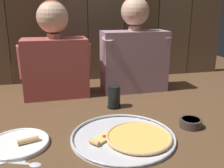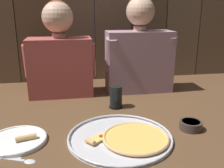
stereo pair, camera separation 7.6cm
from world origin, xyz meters
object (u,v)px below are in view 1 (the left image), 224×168
(diner_left, at_px, (55,54))
(diner_right, at_px, (134,49))
(dinner_plate, at_px, (18,143))
(drinking_glass, at_px, (114,97))
(pizza_tray, at_px, (129,137))
(dipping_bowl, at_px, (191,123))

(diner_left, distance_m, diner_right, 0.50)
(dinner_plate, height_order, drinking_glass, drinking_glass)
(pizza_tray, relative_size, diner_left, 0.77)
(drinking_glass, xyz_separation_m, dipping_bowl, (0.28, -0.32, -0.04))
(dinner_plate, height_order, dipping_bowl, dipping_bowl)
(pizza_tray, distance_m, diner_left, 0.73)
(dinner_plate, xyz_separation_m, drinking_glass, (0.47, 0.30, 0.05))
(dipping_bowl, bearing_deg, diner_left, 134.35)
(pizza_tray, xyz_separation_m, diner_right, (0.23, 0.63, 0.26))
(diner_left, height_order, diner_right, diner_right)
(dipping_bowl, height_order, diner_left, diner_left)
(pizza_tray, height_order, diner_right, diner_right)
(dipping_bowl, relative_size, diner_left, 0.18)
(diner_right, bearing_deg, drinking_glass, -126.15)
(dinner_plate, distance_m, diner_right, 0.93)
(dipping_bowl, distance_m, diner_left, 0.87)
(pizza_tray, distance_m, diner_right, 0.72)
(pizza_tray, relative_size, diner_right, 0.73)
(pizza_tray, xyz_separation_m, diner_left, (-0.27, 0.63, 0.25))
(dinner_plate, relative_size, diner_right, 0.41)
(dinner_plate, bearing_deg, diner_left, 73.55)
(dinner_plate, xyz_separation_m, diner_right, (0.67, 0.58, 0.26))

